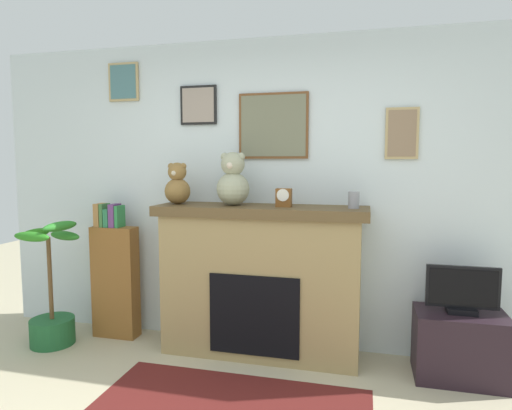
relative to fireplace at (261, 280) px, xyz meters
name	(u,v)px	position (x,y,z in m)	size (l,w,h in m)	color
back_wall	(275,193)	(0.05, 0.29, 0.69)	(5.20, 0.15, 2.60)	silver
fireplace	(261,280)	(0.00, 0.00, 0.00)	(1.70, 0.51, 1.22)	#988152
bookshelf	(115,277)	(-1.35, 0.03, -0.07)	(0.40, 0.16, 1.21)	brown
potted_plant	(51,304)	(-1.79, -0.27, -0.26)	(0.43, 0.49, 1.08)	#1E592D
tv_stand	(460,346)	(1.50, -0.07, -0.37)	(0.63, 0.40, 0.49)	black
television	(462,291)	(1.50, -0.07, 0.04)	(0.49, 0.14, 0.34)	black
candle_jar	(354,200)	(0.73, -0.02, 0.67)	(0.08, 0.08, 0.13)	gray
mantel_clock	(284,198)	(0.19, -0.02, 0.68)	(0.12, 0.09, 0.14)	brown
teddy_bear_brown	(177,185)	(-0.71, -0.02, 0.76)	(0.21, 0.21, 0.35)	olive
teddy_bear_cream	(233,182)	(-0.23, -0.02, 0.80)	(0.27, 0.27, 0.43)	#9B9D80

